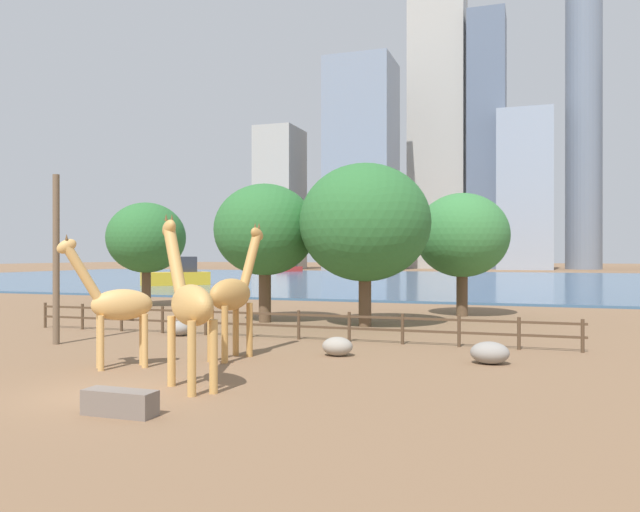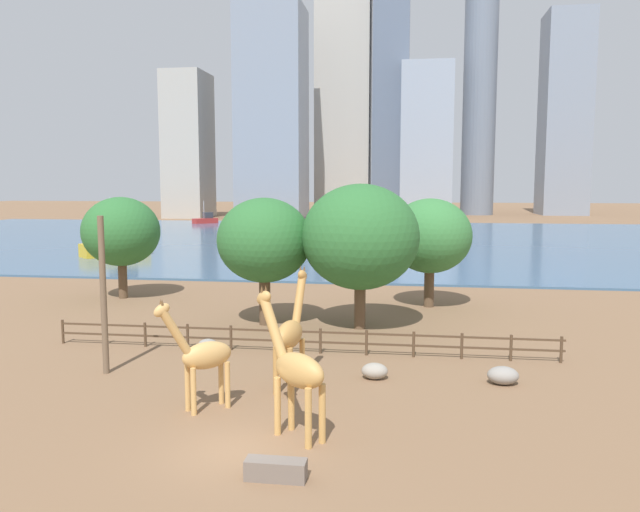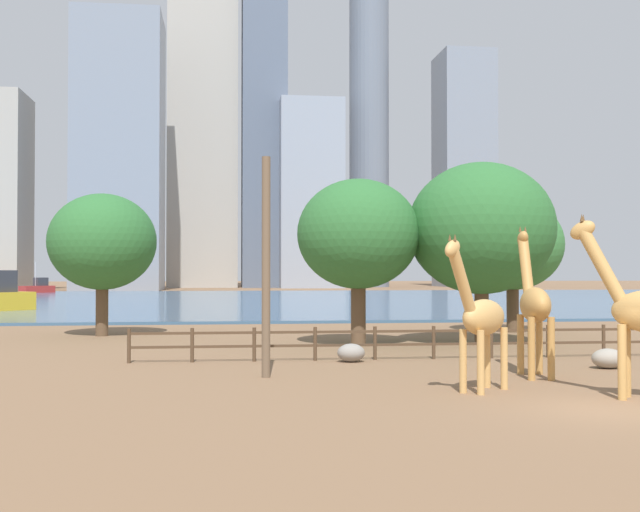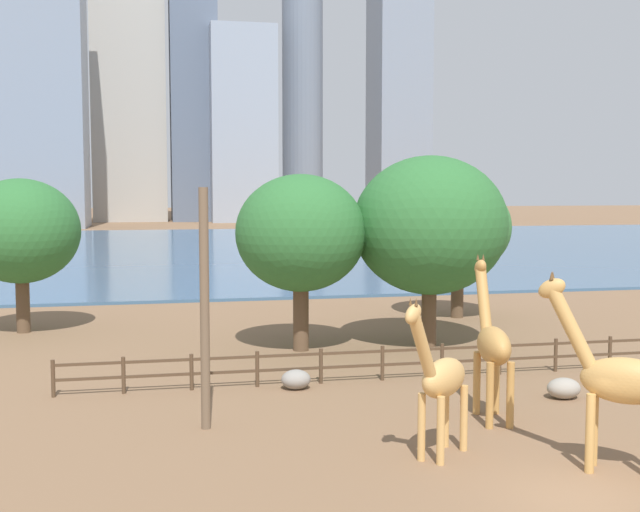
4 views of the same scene
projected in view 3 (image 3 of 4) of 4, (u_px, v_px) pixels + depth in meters
The scene contains 19 objects.
ground_plane at pixel (299, 300), 99.14m from camera, with size 400.00×400.00×0.00m, color brown.
harbor_water at pixel (302, 300), 96.17m from camera, with size 180.00×86.00×0.20m, color #3D6084.
giraffe_tall at pixel (481, 317), 22.93m from camera, with size 2.66×2.53×4.47m.
giraffe_companion at pixel (534, 304), 26.29m from camera, with size 1.21×3.34×5.03m.
utility_pole at pixel (266, 267), 26.08m from camera, with size 0.28×0.28×7.20m, color brown.
boulder_near_fence at pixel (608, 359), 28.41m from camera, with size 1.16×0.95×0.71m, color gray.
boulder_small at pixel (351, 353), 30.48m from camera, with size 1.05×0.93×0.70m, color gray.
enclosure_fence at pixel (464, 339), 31.67m from camera, with size 26.12×0.14×1.30m.
tree_left_large at pixel (512, 245), 45.69m from camera, with size 5.78×5.78×7.61m.
tree_center_broad at pixel (481, 228), 37.87m from camera, with size 6.94×6.94×8.63m.
tree_right_tall at pixel (102, 242), 43.00m from camera, with size 5.75×5.75×7.64m.
tree_left_small at pixel (358, 234), 37.39m from camera, with size 5.72×5.72×7.78m.
boat_ferry at pixel (38, 287), 124.91m from camera, with size 5.01×5.29×4.83m.
skyline_tower_needle at pixel (119, 153), 151.77m from camera, with size 16.15×15.46×51.99m, color gray.
skyline_tower_glass at pixel (369, 57), 184.85m from camera, with size 9.09×9.09×106.29m, color slate.
skyline_block_left at pixel (203, 71), 179.57m from camera, with size 15.29×11.87×97.05m, color #ADA89E.
skyline_block_right at pixel (310, 195), 174.29m from camera, with size 13.60×12.73×40.55m, color #939EAD.
skyline_tower_short at pixel (464, 170), 190.83m from camera, with size 12.16×13.95×55.47m, color gray.
skyline_block_wide at pixel (264, 133), 178.98m from camera, with size 9.80×11.61×68.95m, color slate.
Camera 3 is at (-9.53, -18.80, 3.43)m, focal length 45.00 mm.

